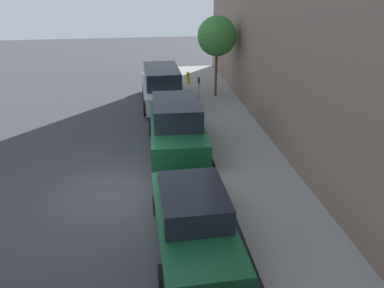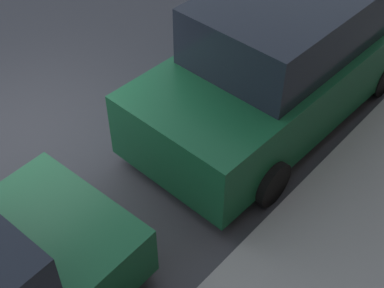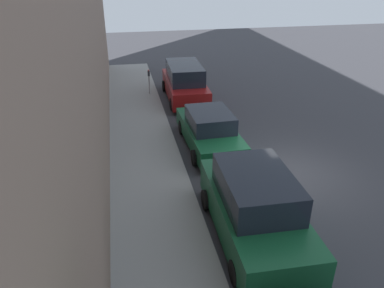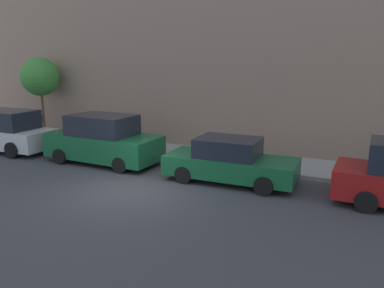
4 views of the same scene
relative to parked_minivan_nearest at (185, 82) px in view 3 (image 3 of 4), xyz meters
name	(u,v)px [view 3 (image 3 of 4)]	position (x,y,z in m)	size (l,w,h in m)	color
ground_plane	(287,174)	(-2.13, 8.49, -0.92)	(60.00, 60.00, 0.00)	#38383D
sidewalk	(151,187)	(2.69, 8.49, -0.85)	(2.64, 32.00, 0.15)	gray
parked_minivan_nearest	(185,82)	(0.00, 0.00, 0.00)	(2.03, 4.95, 1.90)	maroon
parked_sedan_second	(209,130)	(0.08, 5.86, -0.20)	(1.92, 4.54, 1.54)	#14512D
parked_suv_third	(255,208)	(0.21, 11.39, 0.01)	(2.09, 4.85, 1.98)	#14512D
parking_meter_near	(149,79)	(1.82, -0.82, 0.05)	(0.11, 0.15, 1.33)	#ADADB2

